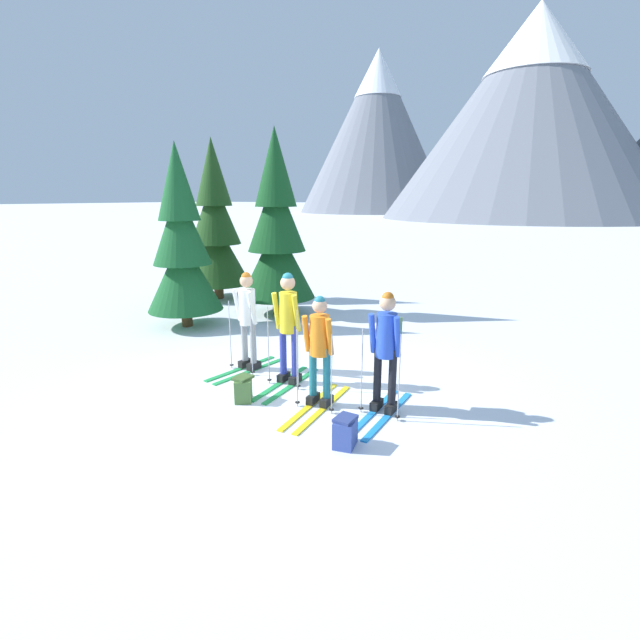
# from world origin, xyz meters

# --- Properties ---
(ground_plane) EXTENTS (400.00, 400.00, 0.00)m
(ground_plane) POSITION_xyz_m (0.00, 0.00, 0.00)
(ground_plane) COLOR white
(skier_in_white) EXTENTS (0.61, 1.59, 1.72)m
(skier_in_white) POSITION_xyz_m (-1.21, 0.34, 0.94)
(skier_in_white) COLOR green
(skier_in_white) RESTS_ON ground
(skier_in_yellow) EXTENTS (0.61, 1.64, 1.81)m
(skier_in_yellow) POSITION_xyz_m (-0.25, 0.19, 1.01)
(skier_in_yellow) COLOR green
(skier_in_yellow) RESTS_ON ground
(skier_in_orange) EXTENTS (0.61, 1.75, 1.62)m
(skier_in_orange) POSITION_xyz_m (0.62, -0.28, 0.87)
(skier_in_orange) COLOR yellow
(skier_in_orange) RESTS_ON ground
(skier_in_blue) EXTENTS (0.61, 1.69, 1.72)m
(skier_in_blue) POSITION_xyz_m (1.50, 0.04, 0.97)
(skier_in_blue) COLOR #1E84D1
(skier_in_blue) RESTS_ON ground
(pine_tree_near) EXTENTS (1.89, 1.89, 4.56)m
(pine_tree_near) POSITION_xyz_m (-3.19, 3.86, 2.09)
(pine_tree_near) COLOR #51381E
(pine_tree_near) RESTS_ON ground
(pine_tree_mid) EXTENTS (1.70, 1.70, 4.10)m
(pine_tree_mid) POSITION_xyz_m (-4.29, 1.77, 1.88)
(pine_tree_mid) COLOR #51381E
(pine_tree_mid) RESTS_ON ground
(pine_tree_far) EXTENTS (1.88, 1.88, 4.54)m
(pine_tree_far) POSITION_xyz_m (-5.83, 4.47, 2.07)
(pine_tree_far) COLOR #51381E
(pine_tree_far) RESTS_ON ground
(backpack_on_snow_front) EXTENTS (0.38, 0.40, 0.38)m
(backpack_on_snow_front) POSITION_xyz_m (-0.43, -0.73, 0.19)
(backpack_on_snow_front) COLOR #4C7238
(backpack_on_snow_front) RESTS_ON ground
(backpack_on_snow_beside) EXTENTS (0.31, 0.37, 0.38)m
(backpack_on_snow_beside) POSITION_xyz_m (1.48, -1.09, 0.19)
(backpack_on_snow_beside) COLOR #384C99
(backpack_on_snow_beside) RESTS_ON ground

